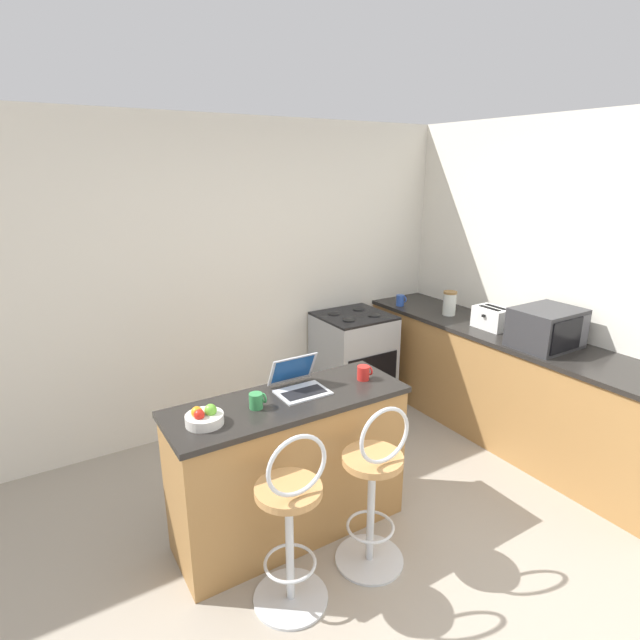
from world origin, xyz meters
name	(u,v)px	position (x,y,z in m)	size (l,w,h in m)	color
ground_plane	(439,592)	(0.00, 0.00, 0.00)	(20.00, 20.00, 0.00)	gray
wall_back	(247,277)	(0.00, 2.42, 1.30)	(12.00, 0.06, 2.60)	silver
breakfast_bar	(290,466)	(-0.44, 0.86, 0.46)	(1.44, 0.51, 0.91)	#9E703D
counter_right	(506,386)	(1.65, 0.94, 0.46)	(0.63, 2.92, 0.91)	#9E703D
bar_stool_near	(291,525)	(-0.70, 0.37, 0.49)	(0.40, 0.40, 1.03)	silver
bar_stool_far	(374,491)	(-0.18, 0.37, 0.49)	(0.40, 0.40, 1.03)	silver
laptop	(298,382)	(-0.33, 0.93, 0.97)	(0.30, 0.28, 0.21)	#B7BABF
microwave	(547,328)	(1.62, 0.63, 1.06)	(0.48, 0.39, 0.29)	#2D2D30
toaster	(492,318)	(1.63, 1.14, 1.00)	(0.21, 0.28, 0.18)	silver
stove_range	(353,361)	(0.88, 2.06, 0.46)	(0.62, 0.61, 0.92)	#9EA3A8
fruit_bowl	(204,418)	(-0.96, 0.83, 0.95)	(0.20, 0.20, 0.11)	silver
mug_red	(364,373)	(0.10, 0.85, 0.96)	(0.10, 0.08, 0.09)	red
storage_jar	(450,303)	(1.62, 1.61, 1.02)	(0.12, 0.12, 0.22)	silver
mug_blue	(400,300)	(1.45, 2.09, 0.97)	(0.10, 0.08, 0.10)	#2D51AD
mug_green	(257,401)	(-0.65, 0.85, 0.96)	(0.10, 0.08, 0.09)	#338447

